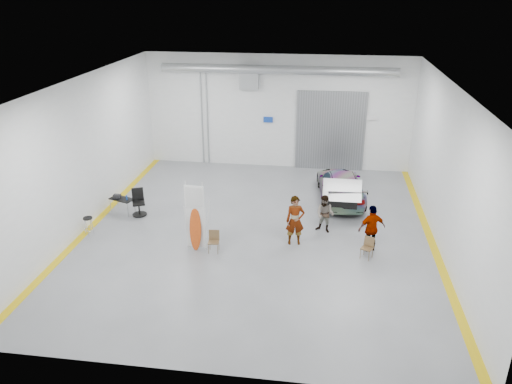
# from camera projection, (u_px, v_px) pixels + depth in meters

# --- Properties ---
(ground) EXTENTS (16.00, 16.00, 0.00)m
(ground) POSITION_uv_depth(u_px,v_px,m) (257.00, 232.00, 20.15)
(ground) COLOR slate
(ground) RESTS_ON ground
(room_shell) EXTENTS (14.02, 16.18, 6.01)m
(room_shell) POSITION_uv_depth(u_px,v_px,m) (270.00, 120.00, 20.56)
(room_shell) COLOR silver
(room_shell) RESTS_ON ground
(sedan_car) EXTENTS (2.42, 4.91, 1.37)m
(sedan_car) POSITION_uv_depth(u_px,v_px,m) (341.00, 185.00, 22.99)
(sedan_car) COLOR silver
(sedan_car) RESTS_ON ground
(person_a) EXTENTS (0.79, 0.59, 1.96)m
(person_a) POSITION_uv_depth(u_px,v_px,m) (295.00, 220.00, 18.90)
(person_a) COLOR #977652
(person_a) RESTS_ON ground
(person_b) EXTENTS (0.92, 0.82, 1.56)m
(person_b) POSITION_uv_depth(u_px,v_px,m) (325.00, 214.00, 19.90)
(person_b) COLOR slate
(person_b) RESTS_ON ground
(person_c) EXTENTS (1.15, 0.82, 1.83)m
(person_c) POSITION_uv_depth(u_px,v_px,m) (372.00, 228.00, 18.45)
(person_c) COLOR #A35136
(person_c) RESTS_ON ground
(surfboard_display) EXTENTS (0.78, 0.26, 2.74)m
(surfboard_display) POSITION_uv_depth(u_px,v_px,m) (196.00, 223.00, 18.43)
(surfboard_display) COLOR white
(surfboard_display) RESTS_ON ground
(folding_chair_near) EXTENTS (0.42, 0.44, 0.83)m
(folding_chair_near) POSITION_uv_depth(u_px,v_px,m) (214.00, 246.00, 18.58)
(folding_chair_near) COLOR brown
(folding_chair_near) RESTS_ON ground
(folding_chair_far) EXTENTS (0.51, 0.54, 0.80)m
(folding_chair_far) POSITION_uv_depth(u_px,v_px,m) (367.00, 252.00, 18.16)
(folding_chair_far) COLOR brown
(folding_chair_far) RESTS_ON ground
(shop_stool) EXTENTS (0.38, 0.38, 0.74)m
(shop_stool) POSITION_uv_depth(u_px,v_px,m) (89.00, 226.00, 19.83)
(shop_stool) COLOR black
(shop_stool) RESTS_ON ground
(work_table) EXTENTS (1.18, 0.86, 0.87)m
(work_table) POSITION_uv_depth(u_px,v_px,m) (121.00, 198.00, 21.61)
(work_table) COLOR #919499
(work_table) RESTS_ON ground
(office_chair) EXTENTS (0.67, 0.71, 1.17)m
(office_chair) POSITION_uv_depth(u_px,v_px,m) (139.00, 204.00, 21.48)
(office_chair) COLOR black
(office_chair) RESTS_ON ground
(trunk_lid) EXTENTS (1.60, 0.97, 0.04)m
(trunk_lid) POSITION_uv_depth(u_px,v_px,m) (343.00, 188.00, 20.79)
(trunk_lid) COLOR silver
(trunk_lid) RESTS_ON sedan_car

